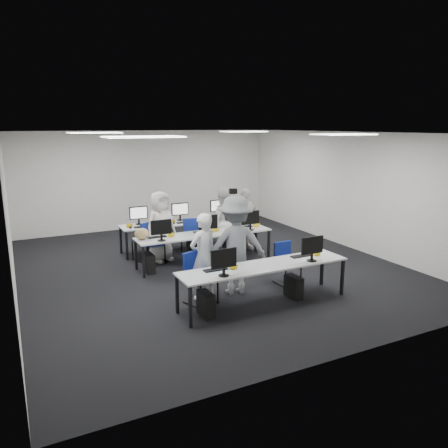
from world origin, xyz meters
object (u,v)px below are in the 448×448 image
chair_2 (154,250)px  chair_4 (237,240)px  chair_6 (192,243)px  desk_mid (205,235)px  chair_5 (146,248)px  student_1 (222,221)px  student_2 (161,226)px  photographer (235,245)px  chair_0 (200,288)px  desk_front (264,268)px  chair_7 (235,238)px  student_0 (203,256)px  chair_3 (199,247)px  student_3 (244,219)px  chair_1 (287,271)px

chair_2 → chair_4: 2.19m
chair_6 → desk_mid: bearing=-76.3°
chair_5 → student_1: 2.00m
chair_6 → student_2: size_ratio=0.59×
student_2 → photographer: photographer is taller
chair_0 → student_2: (0.20, 2.75, 0.54)m
desk_front → chair_2: chair_2 is taller
chair_7 → student_0: (-2.07, -2.68, 0.51)m
chair_3 → chair_0: bearing=-115.1°
chair_6 → chair_7: 1.22m
chair_3 → photographer: (-0.28, -2.38, 0.66)m
student_2 → student_3: student_2 is taller
student_1 → photographer: bearing=88.8°
chair_3 → student_2: (-0.89, 0.21, 0.55)m
desk_mid → chair_5: 1.51m
chair_6 → chair_0: bearing=-96.4°
chair_0 → student_3: student_3 is taller
chair_2 → chair_7: size_ratio=0.94×
chair_1 → chair_3: (-0.90, 2.40, 0.02)m
desk_front → student_3: bearing=66.7°
chair_7 → student_3: student_3 is taller
chair_5 → chair_7: 2.36m
chair_0 → chair_4: size_ratio=1.04×
chair_4 → student_0: student_0 is taller
chair_7 → student_0: student_0 is taller
student_1 → student_3: bearing=-159.4°
chair_3 → student_0: (-0.93, -2.34, 0.53)m
student_1 → chair_6: bearing=8.8°
chair_1 → chair_4: chair_4 is taller
chair_5 → chair_6: chair_6 is taller
chair_2 → chair_6: chair_6 is taller
desk_front → chair_1: size_ratio=3.79×
chair_2 → student_0: size_ratio=0.55×
chair_1 → chair_2: 3.26m
chair_2 → chair_0: bearing=-85.3°
chair_6 → student_1: 0.94m
chair_1 → chair_6: 2.89m
photographer → desk_front: bearing=119.1°
chair_0 → student_0: bearing=31.4°
chair_2 → chair_5: chair_5 is taller
chair_5 → chair_6: bearing=-20.7°
chair_7 → photographer: (-1.43, -2.72, 0.65)m
desk_mid → student_3: bearing=25.0°
student_2 → photographer: size_ratio=0.88×
chair_7 → chair_1: bearing=-85.0°
chair_4 → student_0: bearing=-109.9°
chair_5 → student_0: (0.29, -2.77, 0.51)m
chair_2 → student_1: bearing=4.1°
chair_3 → student_3: student_3 is taller
student_1 → chair_2: bearing=19.0°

